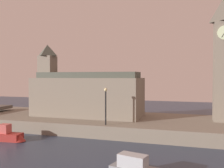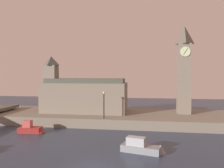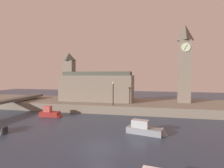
% 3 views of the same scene
% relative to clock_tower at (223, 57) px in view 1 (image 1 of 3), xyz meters
% --- Properties ---
extents(far_embankment, '(70.00, 12.00, 1.50)m').
position_rel_clock_tower_xyz_m(far_embankment, '(-10.98, -1.19, -8.50)').
color(far_embankment, slate).
rests_on(far_embankment, ground).
extents(clock_tower, '(2.35, 2.40, 14.99)m').
position_rel_clock_tower_xyz_m(clock_tower, '(0.00, 0.00, 0.00)').
color(clock_tower, slate).
rests_on(clock_tower, far_embankment).
extents(parliament_hall, '(14.95, 6.12, 10.09)m').
position_rel_clock_tower_xyz_m(parliament_hall, '(-17.83, -0.80, -4.70)').
color(parliament_hall, slate).
rests_on(parliament_hall, far_embankment).
extents(streetlamp, '(0.36, 0.36, 4.14)m').
position_rel_clock_tower_xyz_m(streetlamp, '(-12.80, -6.40, -5.18)').
color(streetlamp, black).
rests_on(streetlamp, far_embankment).
extents(boat_dinghy_red, '(3.86, 1.67, 1.75)m').
position_rel_clock_tower_xyz_m(boat_dinghy_red, '(-22.37, -10.52, -8.69)').
color(boat_dinghy_red, maroon).
rests_on(boat_dinghy_red, ground).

